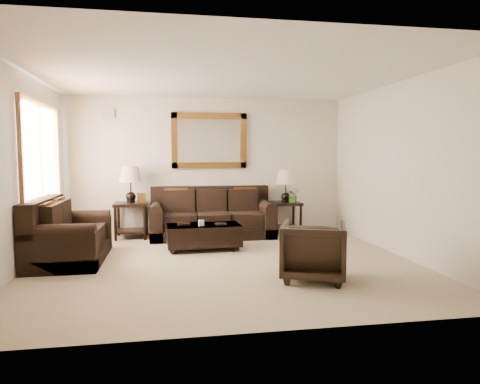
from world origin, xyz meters
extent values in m
cube|color=gray|center=(0.00, 0.00, 0.00)|extent=(5.50, 5.00, 0.01)
cube|color=white|center=(0.00, 0.00, 2.70)|extent=(5.50, 5.00, 0.01)
cube|color=beige|center=(0.00, 2.50, 1.35)|extent=(5.50, 0.01, 2.70)
cube|color=beige|center=(0.00, -2.50, 1.35)|extent=(5.50, 0.01, 2.70)
cube|color=beige|center=(-2.75, 0.00, 1.35)|extent=(0.01, 5.00, 2.70)
cube|color=beige|center=(2.75, 0.00, 1.35)|extent=(0.01, 5.00, 2.70)
cube|color=white|center=(-2.73, 0.90, 1.55)|extent=(0.01, 1.80, 1.50)
cube|color=brown|center=(-2.70, 0.90, 2.34)|extent=(0.06, 1.96, 0.08)
cube|color=brown|center=(-2.70, 0.90, 0.76)|extent=(0.06, 1.96, 0.08)
cube|color=brown|center=(-2.70, -0.04, 1.55)|extent=(0.06, 0.08, 1.50)
cube|color=brown|center=(-2.70, 1.84, 1.55)|extent=(0.06, 0.08, 1.50)
cube|color=brown|center=(-2.70, 0.90, 1.55)|extent=(0.05, 0.05, 1.50)
cube|color=#482A0E|center=(0.03, 2.46, 1.85)|extent=(1.50, 0.06, 1.10)
cube|color=white|center=(0.03, 2.48, 1.85)|extent=(1.26, 0.01, 0.86)
cube|color=#999999|center=(-1.90, 2.48, 2.35)|extent=(0.25, 0.02, 0.18)
cube|color=black|center=(0.03, 1.98, 0.10)|extent=(2.32, 1.00, 0.19)
cube|color=black|center=(0.03, 2.36, 0.71)|extent=(2.32, 0.23, 0.48)
cube|color=black|center=(-0.59, 1.96, 0.33)|extent=(0.59, 0.82, 0.29)
cube|color=black|center=(0.03, 1.96, 0.33)|extent=(0.59, 0.82, 0.29)
cube|color=black|center=(0.65, 1.96, 0.33)|extent=(0.59, 0.82, 0.29)
cube|color=black|center=(-1.01, 1.98, 0.28)|extent=(0.23, 1.00, 0.56)
cylinder|color=black|center=(-1.01, 1.98, 0.56)|extent=(0.23, 0.98, 0.23)
cube|color=black|center=(1.08, 1.98, 0.28)|extent=(0.23, 1.00, 0.56)
cylinder|color=black|center=(1.08, 1.98, 0.56)|extent=(0.23, 0.98, 0.23)
cube|color=#672F0D|center=(-0.64, 2.17, 0.71)|extent=(0.44, 0.20, 0.46)
cube|color=#672F0D|center=(0.71, 2.17, 0.71)|extent=(0.44, 0.20, 0.46)
cube|color=black|center=(-2.24, 0.50, 0.09)|extent=(0.98, 1.66, 0.19)
cube|color=black|center=(-2.62, 0.50, 0.70)|extent=(0.23, 1.66, 0.47)
cube|color=black|center=(-2.22, 0.20, 0.33)|extent=(0.81, 0.58, 0.28)
cube|color=black|center=(-2.22, 0.80, 0.33)|extent=(0.81, 0.58, 0.28)
cube|color=black|center=(-2.24, -0.21, 0.27)|extent=(0.98, 0.23, 0.55)
cylinder|color=black|center=(-2.24, -0.21, 0.55)|extent=(0.96, 0.23, 0.23)
cube|color=black|center=(-2.24, 1.22, 0.27)|extent=(0.98, 0.23, 0.55)
cylinder|color=black|center=(-2.24, 1.22, 0.55)|extent=(0.96, 0.23, 0.23)
cube|color=#672F0D|center=(-2.42, 0.15, 0.69)|extent=(0.19, 0.44, 0.45)
cube|color=#672F0D|center=(-2.42, 0.85, 0.69)|extent=(0.19, 0.44, 0.45)
cube|color=black|center=(-1.48, 2.15, 0.64)|extent=(0.62, 0.62, 0.06)
cube|color=black|center=(-1.48, 2.15, 0.13)|extent=(0.52, 0.52, 0.03)
cylinder|color=black|center=(-1.75, 1.89, 0.31)|extent=(0.06, 0.06, 0.62)
cylinder|color=black|center=(-1.22, 1.89, 0.31)|extent=(0.06, 0.06, 0.62)
cylinder|color=black|center=(-1.75, 2.42, 0.31)|extent=(0.06, 0.06, 0.62)
cylinder|color=black|center=(-1.22, 2.42, 0.31)|extent=(0.06, 0.06, 0.62)
sphere|color=black|center=(-1.48, 2.15, 0.78)|extent=(0.19, 0.19, 0.19)
cylinder|color=black|center=(-1.48, 2.15, 0.99)|extent=(0.03, 0.03, 0.40)
cone|color=tan|center=(-1.48, 2.15, 1.21)|extent=(0.43, 0.43, 0.29)
cube|color=#482A0E|center=(-1.28, 2.04, 0.77)|extent=(0.17, 0.11, 0.19)
cube|color=black|center=(1.53, 2.17, 0.60)|extent=(0.57, 0.57, 0.05)
cube|color=black|center=(1.53, 2.17, 0.13)|extent=(0.49, 0.49, 0.03)
cylinder|color=black|center=(1.29, 1.93, 0.29)|extent=(0.05, 0.05, 0.57)
cylinder|color=black|center=(1.78, 1.93, 0.29)|extent=(0.05, 0.05, 0.57)
cylinder|color=black|center=(1.29, 2.42, 0.29)|extent=(0.05, 0.05, 0.57)
cylinder|color=black|center=(1.78, 2.42, 0.29)|extent=(0.05, 0.05, 0.57)
sphere|color=black|center=(1.53, 2.17, 0.73)|extent=(0.18, 0.18, 0.18)
cylinder|color=black|center=(1.53, 2.17, 0.92)|extent=(0.03, 0.03, 0.38)
cone|color=tan|center=(1.53, 2.17, 1.13)|extent=(0.40, 0.40, 0.27)
sphere|color=black|center=(-0.73, 0.69, 0.04)|extent=(0.11, 0.11, 0.11)
sphere|color=black|center=(0.28, 0.69, 0.04)|extent=(0.11, 0.11, 0.11)
sphere|color=black|center=(-0.73, 1.15, 0.04)|extent=(0.11, 0.11, 0.11)
sphere|color=black|center=(0.28, 1.15, 0.04)|extent=(0.11, 0.11, 0.11)
cube|color=black|center=(-0.22, 0.92, 0.25)|extent=(1.23, 0.70, 0.34)
cube|color=black|center=(-0.22, 0.92, 0.40)|extent=(1.26, 0.72, 0.04)
cube|color=black|center=(-0.55, 0.97, 0.43)|extent=(0.21, 0.15, 0.03)
cube|color=black|center=(0.05, 0.87, 0.43)|extent=(0.19, 0.14, 0.02)
cube|color=white|center=(-0.27, 0.83, 0.46)|extent=(0.10, 0.08, 0.09)
imported|color=black|center=(1.00, -1.02, 0.40)|extent=(0.99, 0.96, 0.80)
imported|color=#2A591E|center=(1.66, 2.07, 0.74)|extent=(0.34, 0.36, 0.23)
camera|label=1|loc=(-0.81, -6.08, 1.57)|focal=32.00mm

